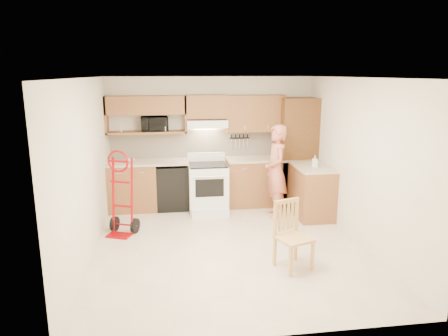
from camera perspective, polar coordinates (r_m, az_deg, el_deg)
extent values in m
cube|color=beige|center=(6.38, 0.63, -10.79)|extent=(4.00, 4.50, 0.02)
cube|color=white|center=(5.83, 0.70, 12.50)|extent=(4.00, 4.50, 0.02)
cube|color=silver|center=(8.18, -1.71, 3.78)|extent=(4.00, 0.02, 2.50)
cube|color=silver|center=(3.85, 5.74, -7.02)|extent=(4.00, 0.02, 2.50)
cube|color=silver|center=(6.02, -18.61, -0.27)|extent=(0.02, 4.50, 2.50)
cube|color=silver|center=(6.58, 18.24, 0.85)|extent=(0.02, 4.50, 2.50)
cube|color=beige|center=(8.16, -1.69, 3.40)|extent=(3.92, 0.03, 0.55)
cube|color=brown|center=(8.03, -12.50, -2.55)|extent=(0.90, 0.60, 0.90)
cube|color=black|center=(8.01, -7.13, -2.57)|extent=(0.60, 0.60, 0.85)
cube|color=brown|center=(8.18, 4.36, -1.99)|extent=(1.14, 0.60, 0.90)
cube|color=#C8B394|center=(7.90, -10.50, 0.79)|extent=(1.50, 0.63, 0.04)
cube|color=#C8B394|center=(8.07, 4.42, 1.24)|extent=(1.14, 0.63, 0.04)
cube|color=brown|center=(7.68, 12.00, -3.25)|extent=(0.60, 1.00, 0.90)
cube|color=#C8B394|center=(7.56, 12.17, 0.17)|extent=(0.63, 1.00, 0.04)
cube|color=brown|center=(8.26, 10.00, 2.27)|extent=(0.70, 0.60, 2.10)
cube|color=brown|center=(7.88, -10.78, 8.55)|extent=(1.50, 0.33, 0.34)
cube|color=brown|center=(7.94, -10.62, 4.88)|extent=(1.50, 0.33, 0.04)
cube|color=brown|center=(7.91, -2.48, 8.49)|extent=(0.76, 0.33, 0.44)
cube|color=brown|center=(8.07, 4.32, 7.56)|extent=(1.14, 0.33, 0.70)
cube|color=white|center=(7.88, -2.41, 6.21)|extent=(0.76, 0.46, 0.14)
imported|color=black|center=(7.91, -9.61, 6.05)|extent=(0.52, 0.37, 0.28)
imported|color=#C46951|center=(7.45, 7.19, -0.45)|extent=(0.41, 0.62, 1.68)
imported|color=white|center=(7.45, 12.47, 0.94)|extent=(0.12, 0.12, 0.21)
imported|color=white|center=(7.91, -12.83, 1.04)|extent=(0.21, 0.21, 0.05)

